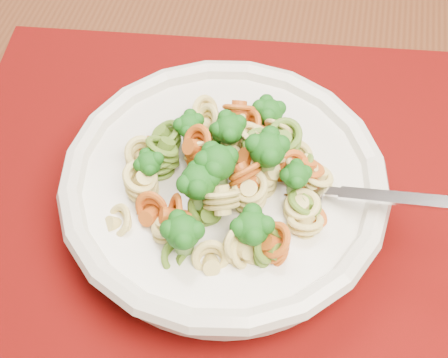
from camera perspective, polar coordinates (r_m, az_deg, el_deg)
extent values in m
cube|color=#4C2715|center=(0.65, -2.53, 8.26)|extent=(1.61, 1.31, 0.04)
cube|color=#520304|center=(0.54, 1.12, -1.37)|extent=(0.58, 0.49, 0.00)
cylinder|color=beige|center=(0.53, 0.00, -2.23)|extent=(0.11, 0.11, 0.01)
cylinder|color=beige|center=(0.51, 0.00, -1.02)|extent=(0.25, 0.25, 0.03)
torus|color=beige|center=(0.50, 0.00, -0.01)|extent=(0.27, 0.27, 0.02)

